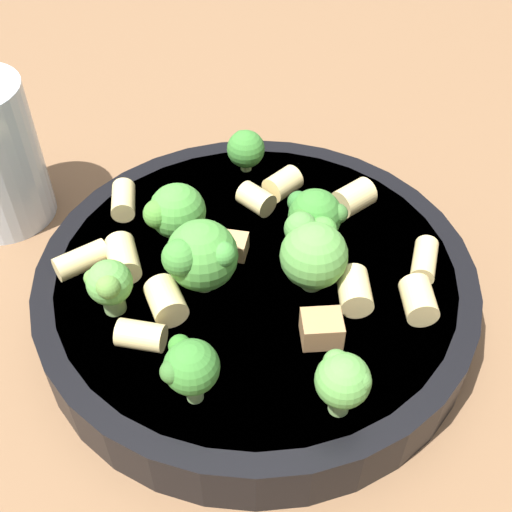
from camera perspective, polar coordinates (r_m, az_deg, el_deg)
name	(u,v)px	position (r m, az deg, el deg)	size (l,w,h in m)	color
ground_plane	(256,307)	(0.38, 0.00, -4.52)	(2.00, 2.00, 0.00)	brown
pasta_bowl	(256,285)	(0.37, 0.00, -2.58)	(0.25, 0.25, 0.03)	black
broccoli_floret_0	(200,256)	(0.33, -4.96, -0.01)	(0.04, 0.04, 0.04)	#9EC175
broccoli_floret_1	(109,285)	(0.33, -12.91, -2.53)	(0.02, 0.02, 0.03)	#84AD60
broccoli_floret_2	(313,252)	(0.33, 5.10, 0.37)	(0.04, 0.04, 0.04)	#84AD60
broccoli_floret_3	(191,367)	(0.29, -5.81, -9.77)	(0.03, 0.03, 0.04)	#84AD60
broccoli_floret_4	(176,211)	(0.37, -7.13, 3.96)	(0.03, 0.03, 0.04)	#9EC175
broccoli_floret_5	(344,380)	(0.29, 7.79, -10.86)	(0.02, 0.02, 0.04)	#84AD60
broccoli_floret_6	(314,216)	(0.36, 5.17, 3.57)	(0.03, 0.03, 0.04)	#9EC175
broccoli_floret_7	(246,148)	(0.42, -0.92, 9.54)	(0.02, 0.03, 0.03)	#93B766
rigatoni_0	(425,261)	(0.36, 14.75, -0.39)	(0.01, 0.01, 0.03)	#E0C67F
rigatoni_1	(80,266)	(0.36, -15.37, -0.83)	(0.01, 0.01, 0.03)	#E0C67F
rigatoni_2	(252,199)	(0.39, -0.33, 5.08)	(0.02, 0.02, 0.02)	#E0C67F
rigatoni_3	(282,184)	(0.40, 2.36, 6.43)	(0.02, 0.02, 0.02)	#E0C67F
rigatoni_4	(123,200)	(0.40, -11.74, 4.87)	(0.01, 0.01, 0.03)	#E0C67F
rigatoni_5	(123,259)	(0.36, -11.76, -0.23)	(0.02, 0.02, 0.03)	#E0C67F
rigatoni_6	(419,300)	(0.34, 14.26, -3.78)	(0.02, 0.02, 0.02)	#E0C67F
rigatoni_7	(166,301)	(0.33, -7.99, -3.98)	(0.02, 0.02, 0.02)	#E0C67F
rigatoni_8	(353,198)	(0.39, 8.64, 5.15)	(0.02, 0.02, 0.02)	#E0C67F
rigatoni_9	(355,291)	(0.34, 8.76, -3.05)	(0.02, 0.02, 0.02)	#E0C67F
rigatoni_10	(141,336)	(0.32, -10.17, -6.98)	(0.01, 0.01, 0.02)	#E0C67F
chicken_chunk_0	(231,246)	(0.36, -2.22, 0.92)	(0.02, 0.01, 0.01)	tan
chicken_chunk_1	(322,328)	(0.32, 5.87, -6.43)	(0.02, 0.02, 0.01)	#A87A4C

